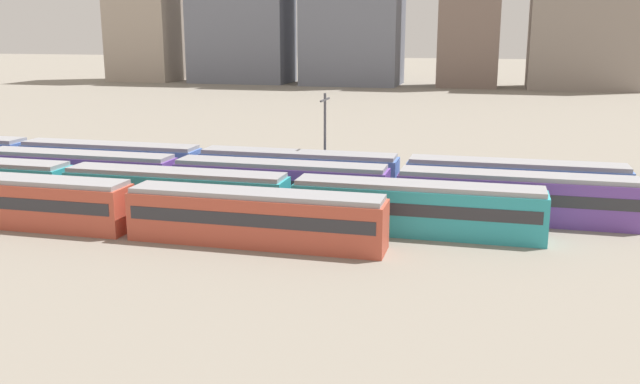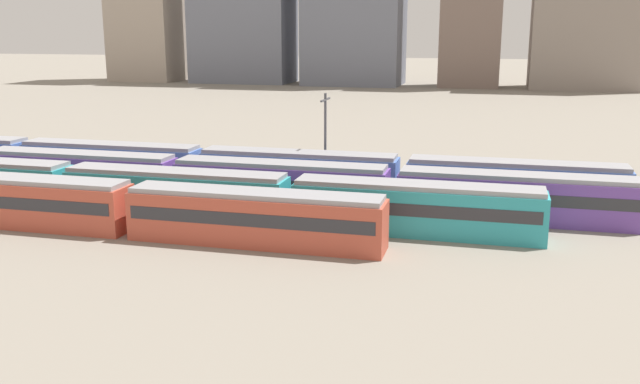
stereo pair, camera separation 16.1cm
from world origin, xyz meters
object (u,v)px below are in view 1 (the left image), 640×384
at_px(train_track_0, 17,201).
at_px(train_track_1, 176,193).
at_px(catenary_pole_1, 325,135).
at_px(train_track_2, 176,178).
at_px(train_track_3, 403,177).

distance_m(train_track_0, train_track_1, 11.66).
bearing_deg(catenary_pole_1, train_track_1, -123.15).
relative_size(train_track_2, catenary_pole_1, 8.57).
height_order(train_track_1, catenary_pole_1, catenary_pole_1).
xyz_separation_m(train_track_1, train_track_3, (16.48, 10.40, 0.00)).
relative_size(train_track_3, catenary_pole_1, 12.90).
height_order(train_track_1, train_track_2, same).
relative_size(train_track_1, train_track_3, 0.50).
bearing_deg(train_track_1, train_track_3, 32.26).
bearing_deg(catenary_pole_1, train_track_2, -143.83).
bearing_deg(train_track_3, train_track_1, -147.74).
relative_size(train_track_2, train_track_3, 0.66).
xyz_separation_m(train_track_1, catenary_pole_1, (8.78, 13.43, 2.98)).
xyz_separation_m(train_track_2, train_track_3, (18.96, 5.20, 0.00)).
relative_size(train_track_0, train_track_2, 0.75).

